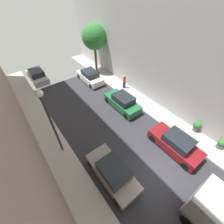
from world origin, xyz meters
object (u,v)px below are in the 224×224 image
Objects in this scene: potted_plant_1 at (197,126)px; lamp_post at (49,116)px; parked_car_right_2 at (122,102)px; pedestrian at (124,81)px; parked_car_right_1 at (176,144)px; parked_car_left_2 at (113,173)px; potted_plant_0 at (221,144)px; street_tree_1 at (94,37)px; parked_car_left_3 at (37,76)px; parked_car_right_3 at (90,77)px.

lamp_post reaches higher than potted_plant_1.
pedestrian reaches higher than parked_car_right_2.
parked_car_left_2 is at bearing 167.52° from parked_car_right_1.
potted_plant_0 is (2.92, -8.71, -0.08)m from parked_car_right_2.
potted_plant_1 is (3.07, -6.55, 0.01)m from parked_car_right_2.
potted_plant_1 is at bearing -86.90° from street_tree_1.
potted_plant_0 is 13.15m from lamp_post.
pedestrian reaches higher than parked_car_right_1.
lamp_post is at bearing 152.41° from potted_plant_1.
parked_car_left_3 is at bearing 113.02° from potted_plant_0.
lamp_post is at bearing -133.54° from parked_car_right_3.
pedestrian is (7.86, -8.32, 0.35)m from parked_car_left_3.
parked_car_left_3 is 19.37m from potted_plant_1.
street_tree_1 is 1.05× the size of lamp_post.
potted_plant_0 is at bearing -36.99° from parked_car_right_1.
parked_car_left_3 is at bearing 90.00° from parked_car_left_2.
parked_car_right_2 is at bearing 8.78° from lamp_post.
street_tree_1 reaches higher than parked_car_right_3.
parked_car_right_3 is 0.69× the size of street_tree_1.
potted_plant_1 is (3.07, -13.10, 0.01)m from parked_car_right_3.
parked_car_right_3 is 15.54m from potted_plant_0.
potted_plant_1 is at bearing -64.89° from parked_car_right_2.
potted_plant_1 is (3.07, -0.04, 0.01)m from parked_car_right_1.
lamp_post is (-7.30, -7.68, 3.23)m from parked_car_right_3.
lamp_post is at bearing -171.22° from parked_car_right_2.
parked_car_left_3 reaches higher than potted_plant_0.
street_tree_1 is at bearing 45.09° from lamp_post.
pedestrian is at bearing 20.71° from lamp_post.
street_tree_1 is at bearing 40.16° from parked_car_right_3.
parked_car_left_3 is (0.00, 16.19, 0.00)m from parked_car_left_2.
potted_plant_0 is at bearing -87.66° from pedestrian.
parked_car_right_1 is 1.00× the size of parked_car_right_3.
parked_car_right_2 is (5.40, -10.88, 0.00)m from parked_car_left_3.
street_tree_1 reaches higher than parked_car_right_1.
lamp_post is (-10.22, 7.58, 3.31)m from potted_plant_0.
pedestrian is at bearing -58.34° from parked_car_right_3.
potted_plant_1 is at bearing -8.29° from parked_car_left_2.
parked_car_left_2 is at bearing 171.71° from potted_plant_1.
parked_car_left_2 and parked_car_left_3 have the same top height.
potted_plant_1 is (0.15, 2.16, 0.09)m from potted_plant_0.
parked_car_left_3 and parked_car_right_2 have the same top height.
street_tree_1 is 13.55m from lamp_post.
potted_plant_0 is at bearing -71.45° from parked_car_right_2.
parked_car_left_2 is 1.00× the size of parked_car_left_3.
pedestrian is at bearing 92.34° from potted_plant_0.
potted_plant_0 is (8.32, -3.40, -0.08)m from parked_car_left_2.
parked_car_right_2 is at bearing -90.00° from parked_car_right_3.
parked_car_right_3 is at bearing -139.84° from street_tree_1.
parked_car_right_1 is 4.72× the size of potted_plant_0.
parked_car_left_3 is 4.14× the size of potted_plant_1.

